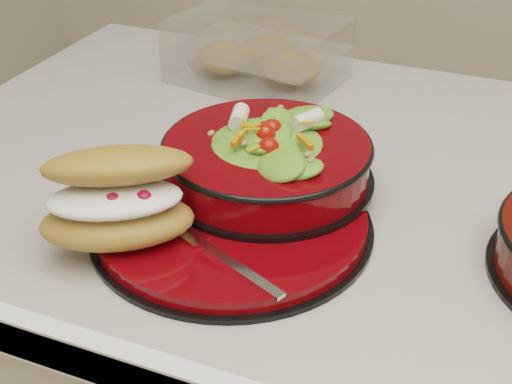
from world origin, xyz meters
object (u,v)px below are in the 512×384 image
at_px(croissant, 119,198).
at_px(fork, 223,258).
at_px(salad_bowl, 267,152).
at_px(pastry_box, 258,52).
at_px(dinner_plate, 232,221).

distance_m(croissant, fork, 0.12).
xyz_separation_m(salad_bowl, croissant, (-0.09, -0.16, 0.01)).
xyz_separation_m(croissant, fork, (0.11, 0.00, -0.04)).
bearing_deg(pastry_box, dinner_plate, -61.94).
xyz_separation_m(dinner_plate, fork, (0.02, -0.08, 0.01)).
bearing_deg(fork, salad_bowl, 30.35).
bearing_deg(fork, dinner_plate, 42.61).
height_order(dinner_plate, fork, fork).
xyz_separation_m(salad_bowl, pastry_box, (-0.14, 0.31, -0.01)).
height_order(salad_bowl, fork, salad_bowl).
height_order(croissant, pastry_box, croissant).
xyz_separation_m(croissant, pastry_box, (-0.04, 0.47, -0.02)).
height_order(dinner_plate, pastry_box, pastry_box).
bearing_deg(fork, pastry_box, 42.70).
xyz_separation_m(salad_bowl, fork, (0.02, -0.15, -0.03)).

